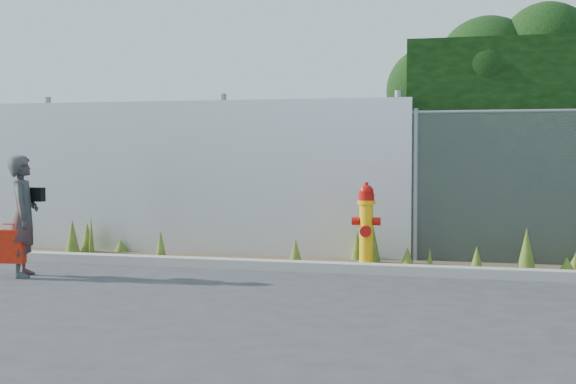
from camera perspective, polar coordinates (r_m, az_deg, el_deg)
The scene contains 8 objects.
ground at distance 8.18m, azimuth -0.40°, elevation -7.54°, with size 80.00×80.00×0.00m, color #343437.
curb at distance 9.90m, azimuth 2.27°, elevation -5.35°, with size 16.00×0.22×0.12m, color #9E9B8F.
weed_strip at distance 10.32m, azimuth 9.34°, elevation -4.61°, with size 16.00×1.27×0.55m.
corrugated_fence at distance 12.02m, azimuth -11.79°, elevation 1.06°, with size 8.50×0.21×2.30m.
fire_hydrant at distance 10.21m, azimuth 5.58°, elevation -2.45°, with size 0.36×0.33×1.09m.
woman at distance 9.96m, azimuth -18.31°, elevation -1.64°, with size 0.52×0.34×1.43m, color #0D564F.
red_tote_bag at distance 9.92m, azimuth -19.18°, elevation -3.67°, with size 0.35×0.13×0.46m.
black_shoulder_bag at distance 9.98m, azimuth -17.52°, elevation -0.17°, with size 0.22×0.09×0.17m.
Camera 1 is at (2.05, -7.78, 1.50)m, focal length 50.00 mm.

